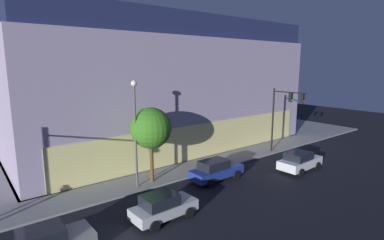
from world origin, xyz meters
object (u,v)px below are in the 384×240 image
object	(u,v)px
car_silver	(163,206)
sidewalk_tree	(151,128)
car_blue	(216,170)
street_lamp_sidewalk	(135,121)
car_white	(300,161)
modern_building	(136,82)
traffic_light_far_corner	(284,108)

from	to	relation	value
car_silver	sidewalk_tree	bearing A→B (deg)	65.56
car_blue	sidewalk_tree	bearing A→B (deg)	147.82
street_lamp_sidewalk	sidewalk_tree	world-z (taller)	street_lamp_sidewalk
car_silver	car_white	xyz separation A→B (m)	(14.30, -0.19, 0.05)
street_lamp_sidewalk	car_silver	world-z (taller)	street_lamp_sidewalk
car_blue	modern_building	bearing A→B (deg)	81.24
modern_building	car_white	xyz separation A→B (m)	(4.53, -21.81, -6.15)
sidewalk_tree	street_lamp_sidewalk	bearing A→B (deg)	-172.06
traffic_light_far_corner	car_blue	distance (m)	11.15
modern_building	car_blue	bearing A→B (deg)	-98.76
car_blue	car_white	distance (m)	7.98
modern_building	traffic_light_far_corner	distance (m)	19.49
sidewalk_tree	car_silver	xyz separation A→B (m)	(-2.48, -5.45, -3.63)
traffic_light_far_corner	car_white	distance (m)	6.34
sidewalk_tree	car_white	xyz separation A→B (m)	(11.83, -5.64, -3.59)
car_white	street_lamp_sidewalk	bearing A→B (deg)	157.69
car_silver	car_blue	bearing A→B (deg)	21.43
traffic_light_far_corner	car_blue	size ratio (longest dim) A/B	1.43
modern_building	car_white	world-z (taller)	modern_building
street_lamp_sidewalk	car_white	distance (m)	14.97
traffic_light_far_corner	car_white	world-z (taller)	traffic_light_far_corner
traffic_light_far_corner	car_white	size ratio (longest dim) A/B	1.50
car_white	sidewalk_tree	bearing A→B (deg)	154.50
car_blue	car_silver	bearing A→B (deg)	-158.57
traffic_light_far_corner	sidewalk_tree	bearing A→B (deg)	173.32
modern_building	traffic_light_far_corner	world-z (taller)	modern_building
car_white	car_silver	bearing A→B (deg)	179.22
traffic_light_far_corner	car_white	bearing A→B (deg)	-126.48
traffic_light_far_corner	sidewalk_tree	size ratio (longest dim) A/B	1.14
traffic_light_far_corner	sidewalk_tree	world-z (taller)	traffic_light_far_corner
traffic_light_far_corner	street_lamp_sidewalk	world-z (taller)	street_lamp_sidewalk
traffic_light_far_corner	car_silver	world-z (taller)	traffic_light_far_corner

